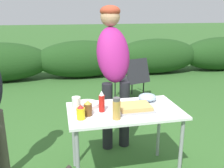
{
  "coord_description": "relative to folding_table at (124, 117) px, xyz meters",
  "views": [
    {
      "loc": [
        -0.6,
        -2.19,
        1.67
      ],
      "look_at": [
        -0.04,
        0.39,
        0.89
      ],
      "focal_mm": 40.0,
      "sensor_mm": 36.0,
      "label": 1
    }
  ],
  "objects": [
    {
      "name": "food_tray",
      "position": [
        0.09,
        -0.03,
        0.1
      ],
      "size": [
        0.34,
        0.26,
        0.06
      ],
      "color": "#9E9EA3",
      "rests_on": "folding_table"
    },
    {
      "name": "mixing_bowl",
      "position": [
        0.3,
        0.19,
        0.12
      ],
      "size": [
        0.19,
        0.19,
        0.08
      ],
      "primitive_type": "ellipsoid",
      "color": "#99B2CC",
      "rests_on": "folding_table"
    },
    {
      "name": "beer_bottle",
      "position": [
        -0.36,
        -0.06,
        0.15
      ],
      "size": [
        0.08,
        0.08,
        0.15
      ],
      "color": "brown",
      "rests_on": "folding_table"
    },
    {
      "name": "plate_stack",
      "position": [
        -0.35,
        0.15,
        0.1
      ],
      "size": [
        0.24,
        0.24,
        0.04
      ],
      "primitive_type": "cylinder",
      "color": "white",
      "rests_on": "folding_table"
    },
    {
      "name": "spice_jar",
      "position": [
        -0.13,
        -0.2,
        0.17
      ],
      "size": [
        0.07,
        0.07,
        0.2
      ],
      "color": "#B2893D",
      "rests_on": "folding_table"
    },
    {
      "name": "standing_person_with_beanie",
      "position": [
        0.04,
        0.7,
        0.42
      ],
      "size": [
        0.43,
        0.55,
        1.73
      ],
      "rotation": [
        0.0,
        0.0,
        0.07
      ],
      "color": "black",
      "rests_on": "ground"
    },
    {
      "name": "shrub_hedge",
      "position": [
        -0.0,
        4.14,
        -0.19
      ],
      "size": [
        14.4,
        0.9,
        0.95
      ],
      "color": "#1E4219",
      "rests_on": "ground"
    },
    {
      "name": "folding_table",
      "position": [
        0.0,
        0.0,
        0.0
      ],
      "size": [
        1.1,
        0.64,
        0.74
      ],
      "color": "white",
      "rests_on": "ground"
    },
    {
      "name": "paper_cup_stack",
      "position": [
        -0.46,
        -0.01,
        0.16
      ],
      "size": [
        0.08,
        0.08,
        0.17
      ],
      "primitive_type": "cylinder",
      "color": "white",
      "rests_on": "folding_table"
    },
    {
      "name": "ketchup_bottle",
      "position": [
        -0.22,
        -0.0,
        0.18
      ],
      "size": [
        0.06,
        0.06,
        0.21
      ],
      "color": "red",
      "rests_on": "folding_table"
    },
    {
      "name": "camp_chair_green_behind_table",
      "position": [
        0.74,
        2.17,
        -0.2
      ],
      "size": [
        0.61,
        0.7,
        0.83
      ],
      "rotation": [
        0.0,
        0.0,
        0.29
      ],
      "color": "#232328",
      "rests_on": "ground"
    },
    {
      "name": "mustard_bottle",
      "position": [
        -0.44,
        -0.13,
        0.14
      ],
      "size": [
        0.07,
        0.07,
        0.13
      ],
      "color": "yellow",
      "rests_on": "folding_table"
    }
  ]
}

